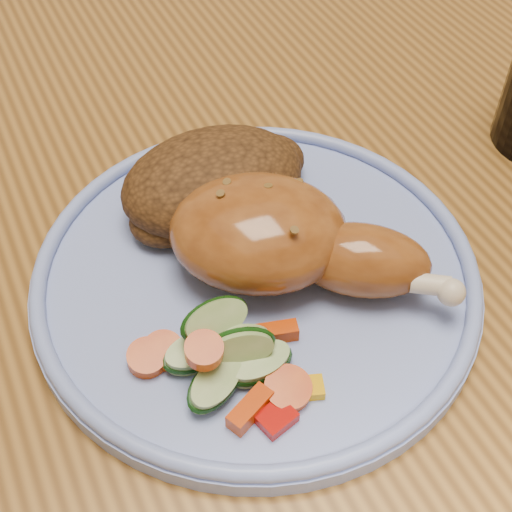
# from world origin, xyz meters

# --- Properties ---
(dining_table) EXTENTS (0.90, 1.40, 0.75)m
(dining_table) POSITION_xyz_m (0.00, 0.00, 0.67)
(dining_table) COLOR brown
(dining_table) RESTS_ON ground
(chair_far) EXTENTS (0.42, 0.42, 0.91)m
(chair_far) POSITION_xyz_m (0.00, 0.63, 0.49)
(chair_far) COLOR #4C2D16
(chair_far) RESTS_ON ground
(plate) EXTENTS (0.28, 0.28, 0.01)m
(plate) POSITION_xyz_m (-0.07, -0.07, 0.76)
(plate) COLOR #798ED8
(plate) RESTS_ON dining_table
(plate_rim) EXTENTS (0.28, 0.28, 0.01)m
(plate_rim) POSITION_xyz_m (-0.07, -0.07, 0.77)
(plate_rim) COLOR #798ED8
(plate_rim) RESTS_ON plate
(chicken_leg) EXTENTS (0.17, 0.16, 0.06)m
(chicken_leg) POSITION_xyz_m (-0.05, -0.08, 0.79)
(chicken_leg) COLOR brown
(chicken_leg) RESTS_ON plate
(rice_pilaf) EXTENTS (0.13, 0.09, 0.05)m
(rice_pilaf) POSITION_xyz_m (-0.06, -0.00, 0.78)
(rice_pilaf) COLOR #492B12
(rice_pilaf) RESTS_ON plate
(vegetable_pile) EXTENTS (0.10, 0.09, 0.05)m
(vegetable_pile) POSITION_xyz_m (-0.11, -0.13, 0.77)
(vegetable_pile) COLOR #A50A05
(vegetable_pile) RESTS_ON plate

